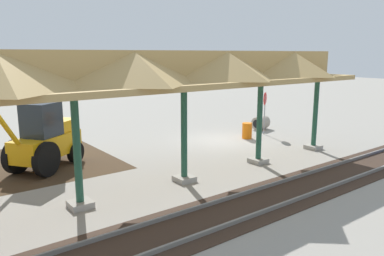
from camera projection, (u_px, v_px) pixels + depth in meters
ground_plane at (221, 140)px, 20.97m from camera, size 120.00×120.00×0.00m
dirt_work_zone at (3, 168)px, 15.93m from camera, size 9.14×7.00×0.01m
platform_canopy at (184, 71)px, 13.47m from camera, size 17.51×3.20×4.90m
rail_tracks at (343, 173)px, 15.17m from camera, size 60.00×2.58×0.15m
stop_sign at (265, 104)px, 22.25m from camera, size 0.67×0.40×2.54m
backhoe at (44, 140)px, 15.60m from camera, size 4.97×4.07×2.82m
concrete_pipe at (261, 123)px, 23.98m from camera, size 1.21×1.08×0.85m
traffic_barrel at (247, 131)px, 21.41m from camera, size 0.56×0.56×0.90m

